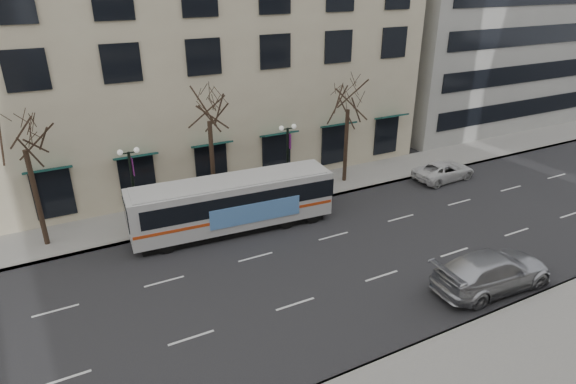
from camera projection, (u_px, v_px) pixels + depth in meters
ground at (274, 279)px, 24.32m from camera, size 160.00×160.00×0.00m
sidewalk_far at (282, 193)px, 33.65m from camera, size 80.00×4.00×0.15m
building_hotel at (124, 4)px, 35.50m from camera, size 40.00×20.00×24.00m
tree_far_left at (21, 132)px, 24.50m from camera, size 3.60×3.60×8.34m
tree_far_mid at (208, 106)px, 28.57m from camera, size 3.60×3.60×8.55m
tree_far_right at (348, 96)px, 32.94m from camera, size 3.60×3.60×8.06m
lamp_post_left at (133, 186)px, 27.66m from camera, size 1.22×0.45×5.21m
lamp_post_right at (288, 158)px, 31.82m from camera, size 1.22×0.45×5.21m
city_bus at (234, 202)px, 28.34m from camera, size 12.13×3.41×3.25m
silver_car at (493, 271)px, 23.34m from camera, size 6.46×2.87×1.84m
white_pickup at (444, 171)px, 35.80m from camera, size 5.02×2.51×1.37m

